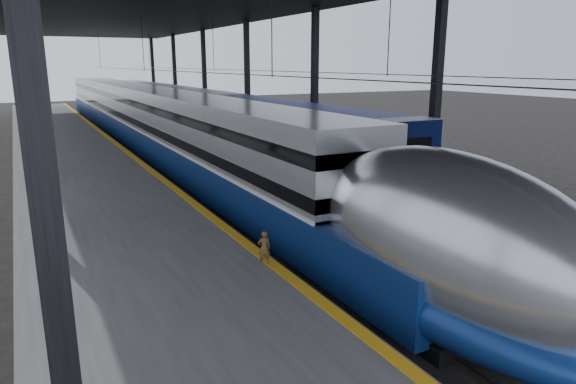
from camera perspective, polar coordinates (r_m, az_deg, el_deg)
ground at (r=14.17m, az=-0.04°, el=-10.58°), size 160.00×160.00×0.00m
platform at (r=31.97m, az=-22.80°, el=3.24°), size 6.00×80.00×1.00m
yellow_strip at (r=32.23m, az=-17.93°, el=4.65°), size 0.30×80.00×0.01m
rails at (r=33.62m, az=-9.06°, el=3.93°), size 6.52×80.00×0.16m
canopy at (r=32.54m, az=-14.30°, el=19.33°), size 18.00×75.00×9.47m
tgv_train at (r=36.50m, az=-14.96°, el=7.49°), size 3.00×65.20×4.31m
second_train at (r=44.09m, az=-10.50°, el=8.72°), size 2.81×56.05×3.87m
child at (r=12.87m, az=-2.67°, el=-6.24°), size 0.37×0.28×0.89m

